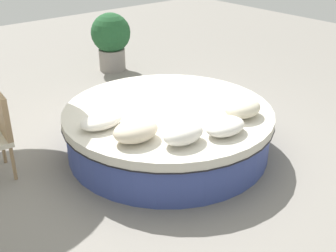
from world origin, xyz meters
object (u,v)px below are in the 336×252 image
(throw_pillow_1, at_px, (136,131))
(planter, at_px, (111,38))
(throw_pillow_2, at_px, (183,134))
(round_bed, at_px, (168,130))
(throw_pillow_3, at_px, (225,126))
(throw_pillow_4, at_px, (243,108))
(throw_pillow_0, at_px, (101,121))

(throw_pillow_1, xyz_separation_m, planter, (1.96, 3.49, -0.06))
(throw_pillow_2, xyz_separation_m, planter, (1.62, 3.84, -0.06))
(round_bed, distance_m, throw_pillow_3, 0.96)
(planter, bearing_deg, throw_pillow_4, -99.87)
(round_bed, relative_size, planter, 2.37)
(throw_pillow_1, distance_m, throw_pillow_4, 1.33)
(throw_pillow_3, relative_size, throw_pillow_4, 1.05)
(throw_pillow_3, bearing_deg, round_bed, 93.86)
(planter, bearing_deg, round_bed, -111.14)
(throw_pillow_3, distance_m, planter, 4.13)
(throw_pillow_3, xyz_separation_m, planter, (1.14, 3.97, -0.04))
(throw_pillow_1, relative_size, throw_pillow_3, 1.03)
(round_bed, relative_size, throw_pillow_3, 5.22)
(planter, bearing_deg, throw_pillow_2, -112.84)
(round_bed, height_order, throw_pillow_4, throw_pillow_4)
(throw_pillow_0, bearing_deg, throw_pillow_3, -46.09)
(throw_pillow_2, relative_size, throw_pillow_3, 0.97)
(throw_pillow_0, relative_size, throw_pillow_2, 1.06)
(throw_pillow_0, height_order, throw_pillow_2, throw_pillow_2)
(throw_pillow_0, bearing_deg, planter, 55.35)
(throw_pillow_2, relative_size, planter, 0.44)
(throw_pillow_0, height_order, throw_pillow_3, throw_pillow_3)
(throw_pillow_2, bearing_deg, throw_pillow_4, 2.66)
(round_bed, height_order, planter, planter)
(planter, bearing_deg, throw_pillow_0, -124.65)
(throw_pillow_0, relative_size, planter, 0.47)
(throw_pillow_2, xyz_separation_m, throw_pillow_3, (0.48, -0.13, -0.02))
(throw_pillow_1, height_order, planter, planter)
(throw_pillow_0, bearing_deg, round_bed, -5.92)
(throw_pillow_0, height_order, throw_pillow_1, throw_pillow_1)
(throw_pillow_4, height_order, planter, planter)
(throw_pillow_4, bearing_deg, throw_pillow_0, 150.57)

